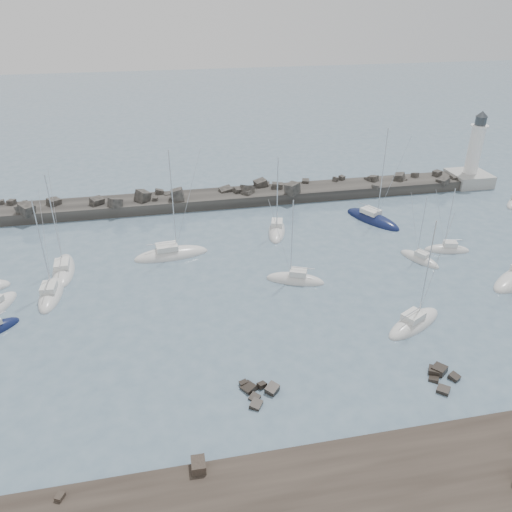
{
  "coord_description": "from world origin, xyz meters",
  "views": [
    {
      "loc": [
        -11.19,
        -43.34,
        33.66
      ],
      "look_at": [
        0.02,
        12.0,
        3.05
      ],
      "focal_mm": 35.0,
      "sensor_mm": 36.0,
      "label": 1
    }
  ],
  "objects_px": {
    "sailboat_6": "(277,231)",
    "sailboat_8": "(372,220)",
    "sailboat_7": "(414,324)",
    "sailboat_4": "(171,255)",
    "sailboat_10": "(419,259)",
    "sailboat_3": "(51,294)",
    "sailboat_9": "(447,250)",
    "lighthouse": "(471,169)",
    "sailboat_1": "(64,270)",
    "sailboat_5": "(295,280)"
  },
  "relations": [
    {
      "from": "lighthouse",
      "to": "sailboat_8",
      "type": "relative_size",
      "value": 0.89
    },
    {
      "from": "sailboat_6",
      "to": "sailboat_8",
      "type": "bearing_deg",
      "value": 3.9
    },
    {
      "from": "sailboat_5",
      "to": "sailboat_8",
      "type": "relative_size",
      "value": 0.74
    },
    {
      "from": "sailboat_3",
      "to": "sailboat_8",
      "type": "bearing_deg",
      "value": 15.37
    },
    {
      "from": "lighthouse",
      "to": "sailboat_6",
      "type": "bearing_deg",
      "value": -161.91
    },
    {
      "from": "lighthouse",
      "to": "sailboat_1",
      "type": "relative_size",
      "value": 1.02
    },
    {
      "from": "sailboat_3",
      "to": "sailboat_10",
      "type": "distance_m",
      "value": 48.97
    },
    {
      "from": "sailboat_6",
      "to": "sailboat_9",
      "type": "height_order",
      "value": "sailboat_6"
    },
    {
      "from": "sailboat_6",
      "to": "sailboat_9",
      "type": "distance_m",
      "value": 25.15
    },
    {
      "from": "sailboat_1",
      "to": "sailboat_3",
      "type": "relative_size",
      "value": 1.06
    },
    {
      "from": "sailboat_3",
      "to": "sailboat_4",
      "type": "relative_size",
      "value": 0.82
    },
    {
      "from": "sailboat_8",
      "to": "sailboat_9",
      "type": "bearing_deg",
      "value": -62.53
    },
    {
      "from": "sailboat_10",
      "to": "sailboat_8",
      "type": "bearing_deg",
      "value": 94.5
    },
    {
      "from": "sailboat_4",
      "to": "sailboat_6",
      "type": "distance_m",
      "value": 17.14
    },
    {
      "from": "sailboat_4",
      "to": "sailboat_10",
      "type": "bearing_deg",
      "value": -13.53
    },
    {
      "from": "sailboat_1",
      "to": "sailboat_4",
      "type": "xyz_separation_m",
      "value": [
        14.34,
        1.58,
        0.0
      ]
    },
    {
      "from": "sailboat_4",
      "to": "sailboat_6",
      "type": "xyz_separation_m",
      "value": [
        16.51,
        4.6,
        0.01
      ]
    },
    {
      "from": "sailboat_5",
      "to": "sailboat_3",
      "type": "bearing_deg",
      "value": 174.96
    },
    {
      "from": "sailboat_3",
      "to": "sailboat_5",
      "type": "distance_m",
      "value": 30.59
    },
    {
      "from": "lighthouse",
      "to": "sailboat_10",
      "type": "distance_m",
      "value": 35.48
    },
    {
      "from": "sailboat_1",
      "to": "sailboat_4",
      "type": "relative_size",
      "value": 0.87
    },
    {
      "from": "sailboat_1",
      "to": "sailboat_5",
      "type": "bearing_deg",
      "value": -16.02
    },
    {
      "from": "sailboat_4",
      "to": "sailboat_5",
      "type": "relative_size",
      "value": 1.34
    },
    {
      "from": "sailboat_3",
      "to": "sailboat_7",
      "type": "relative_size",
      "value": 0.98
    },
    {
      "from": "sailboat_5",
      "to": "sailboat_7",
      "type": "relative_size",
      "value": 0.89
    },
    {
      "from": "sailboat_1",
      "to": "sailboat_3",
      "type": "xyz_separation_m",
      "value": [
        -0.71,
        -5.86,
        0.01
      ]
    },
    {
      "from": "lighthouse",
      "to": "sailboat_7",
      "type": "bearing_deg",
      "value": -128.33
    },
    {
      "from": "lighthouse",
      "to": "sailboat_9",
      "type": "bearing_deg",
      "value": -127.17
    },
    {
      "from": "sailboat_7",
      "to": "sailboat_8",
      "type": "bearing_deg",
      "value": 76.19
    },
    {
      "from": "sailboat_9",
      "to": "sailboat_1",
      "type": "bearing_deg",
      "value": 174.86
    },
    {
      "from": "sailboat_3",
      "to": "sailboat_7",
      "type": "xyz_separation_m",
      "value": [
        41.07,
        -14.53,
        -0.01
      ]
    },
    {
      "from": "sailboat_1",
      "to": "sailboat_9",
      "type": "distance_m",
      "value": 53.68
    },
    {
      "from": "sailboat_4",
      "to": "sailboat_10",
      "type": "xyz_separation_m",
      "value": [
        33.92,
        -8.16,
        -0.01
      ]
    },
    {
      "from": "sailboat_3",
      "to": "sailboat_9",
      "type": "bearing_deg",
      "value": 1.11
    },
    {
      "from": "sailboat_1",
      "to": "lighthouse",
      "type": "bearing_deg",
      "value": 15.25
    },
    {
      "from": "sailboat_7",
      "to": "sailboat_9",
      "type": "distance_m",
      "value": 20.36
    },
    {
      "from": "sailboat_4",
      "to": "sailboat_8",
      "type": "bearing_deg",
      "value": 9.88
    },
    {
      "from": "sailboat_5",
      "to": "sailboat_9",
      "type": "distance_m",
      "value": 23.99
    },
    {
      "from": "sailboat_4",
      "to": "sailboat_5",
      "type": "xyz_separation_m",
      "value": [
        15.42,
        -10.13,
        0.01
      ]
    },
    {
      "from": "sailboat_7",
      "to": "sailboat_4",
      "type": "bearing_deg",
      "value": 139.82
    },
    {
      "from": "lighthouse",
      "to": "sailboat_3",
      "type": "distance_m",
      "value": 77.1
    },
    {
      "from": "lighthouse",
      "to": "sailboat_4",
      "type": "xyz_separation_m",
      "value": [
        -57.65,
        -18.05,
        -2.95
      ]
    },
    {
      "from": "sailboat_1",
      "to": "sailboat_9",
      "type": "relative_size",
      "value": 1.37
    },
    {
      "from": "sailboat_5",
      "to": "sailboat_9",
      "type": "height_order",
      "value": "sailboat_5"
    },
    {
      "from": "sailboat_3",
      "to": "sailboat_4",
      "type": "distance_m",
      "value": 16.79
    },
    {
      "from": "lighthouse",
      "to": "sailboat_4",
      "type": "bearing_deg",
      "value": -162.62
    },
    {
      "from": "sailboat_1",
      "to": "sailboat_6",
      "type": "height_order",
      "value": "sailboat_1"
    },
    {
      "from": "sailboat_6",
      "to": "sailboat_10",
      "type": "relative_size",
      "value": 1.3
    },
    {
      "from": "sailboat_8",
      "to": "sailboat_5",
      "type": "bearing_deg",
      "value": -137.67
    },
    {
      "from": "sailboat_8",
      "to": "sailboat_9",
      "type": "relative_size",
      "value": 1.58
    }
  ]
}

